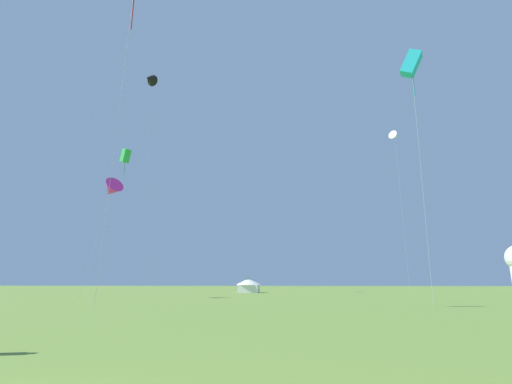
# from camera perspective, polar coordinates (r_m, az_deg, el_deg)

# --- Properties ---
(kite_green_box) EXTENTS (2.44, 3.25, 24.03)m
(kite_green_box) POSITION_cam_1_polar(r_m,az_deg,el_deg) (67.49, -19.47, 5.26)
(kite_green_box) COLOR green
(kite_green_box) RESTS_ON ground
(kite_cyan_box) EXTENTS (1.94, 2.57, 19.39)m
(kite_cyan_box) POSITION_cam_1_polar(r_m,az_deg,el_deg) (33.01, 22.81, 17.72)
(kite_cyan_box) COLOR #1EB7CC
(kite_cyan_box) RESTS_ON ground
(kite_white_delta) EXTENTS (2.09, 2.09, 25.71)m
(kite_white_delta) POSITION_cam_1_polar(r_m,az_deg,el_deg) (65.03, 20.58, 8.05)
(kite_white_delta) COLOR white
(kite_white_delta) RESTS_ON ground
(kite_black_delta) EXTENTS (3.52, 2.69, 38.19)m
(kite_black_delta) POSITION_cam_1_polar(r_m,az_deg,el_deg) (71.62, -16.05, 16.38)
(kite_black_delta) COLOR black
(kite_black_delta) RESTS_ON ground
(kite_magenta_delta) EXTENTS (3.31, 3.46, 13.19)m
(kite_magenta_delta) POSITION_cam_1_polar(r_m,az_deg,el_deg) (44.80, -21.42, 0.37)
(kite_magenta_delta) COLOR #E02DA3
(kite_magenta_delta) RESTS_ON ground
(festival_tent_right) EXTENTS (4.21, 4.21, 2.74)m
(festival_tent_right) POSITION_cam_1_polar(r_m,az_deg,el_deg) (63.98, -1.14, -13.89)
(festival_tent_right) COLOR white
(festival_tent_right) RESTS_ON ground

